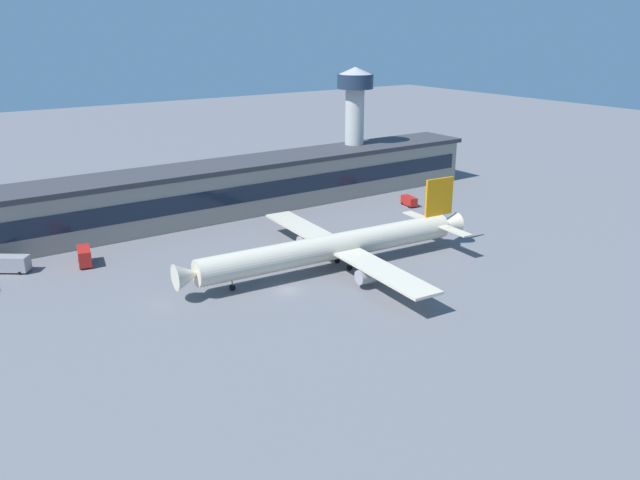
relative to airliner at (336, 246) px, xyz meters
name	(u,v)px	position (x,y,z in m)	size (l,w,h in m)	color
ground_plane	(288,290)	(-13.67, -4.18, -4.63)	(600.00, 600.00, 0.00)	slate
terminal_building	(176,196)	(-13.67, 47.63, 1.89)	(180.24, 15.48, 13.00)	gray
airliner	(336,246)	(0.00, 0.00, 0.00)	(64.39, 55.62, 15.32)	beige
control_tower	(355,115)	(43.18, 50.69, 16.94)	(10.31, 10.31, 34.87)	#B7B7B2
crew_van	(409,201)	(43.22, 26.27, -3.17)	(3.17, 5.53, 2.55)	red
fuel_truck	(8,263)	(-54.16, 34.63, -2.75)	(8.42, 7.25, 3.35)	gray
stair_truck	(84,256)	(-40.74, 30.01, -2.65)	(3.57, 6.36, 3.55)	red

